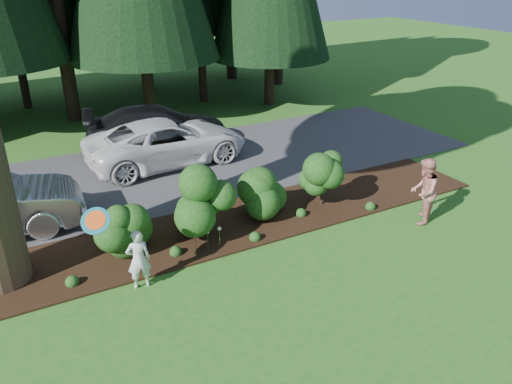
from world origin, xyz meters
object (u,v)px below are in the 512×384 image
child (139,259)px  frisbee (96,221)px  car_dark_suv (158,127)px  car_white_suv (167,142)px  adult (424,191)px

child → frisbee: 1.33m
car_dark_suv → child: (-3.11, -8.00, -0.09)m
car_white_suv → frisbee: 7.37m
car_white_suv → child: size_ratio=3.97×
car_dark_suv → frisbee: bearing=166.2°
car_dark_suv → child: car_dark_suv is taller
car_white_suv → frisbee: size_ratio=8.23×
car_dark_suv → adult: 9.58m
car_dark_suv → adult: size_ratio=2.87×
child → adult: 7.16m
frisbee → child: bearing=6.0°
child → adult: adult is taller
car_white_suv → car_dark_suv: car_white_suv is taller
frisbee → adult: bearing=-4.6°
frisbee → car_white_suv: bearing=60.7°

